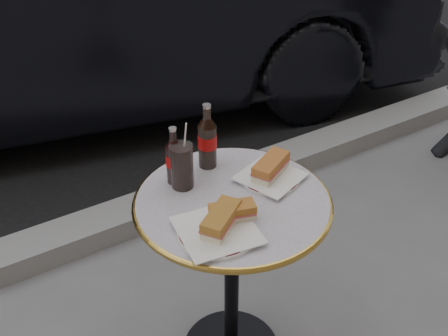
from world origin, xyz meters
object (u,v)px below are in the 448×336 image
bistro_table (232,283)px  cola_glass (182,166)px  plate_right (270,178)px  cola_bottle_right (207,136)px  cola_bottle_left (174,155)px  plate_left (217,232)px

bistro_table → cola_glass: bearing=124.1°
plate_right → cola_bottle_right: cola_bottle_right is taller
bistro_table → cola_bottle_left: bearing=120.6°
cola_bottle_right → cola_glass: (-0.13, -0.06, -0.04)m
plate_left → cola_glass: size_ratio=1.51×
plate_left → cola_bottle_left: 0.31m
plate_right → cola_bottle_left: 0.32m
plate_right → cola_glass: (-0.26, 0.12, 0.07)m
cola_bottle_left → cola_bottle_right: size_ratio=0.87×
cola_bottle_left → cola_bottle_right: bearing=10.9°
plate_right → cola_glass: size_ratio=1.27×
bistro_table → cola_bottle_left: (-0.11, 0.18, 0.47)m
bistro_table → cola_bottle_right: size_ratio=3.19×
cola_glass → cola_bottle_left: bearing=103.6°
bistro_table → plate_right: size_ratio=3.80×
plate_left → cola_bottle_left: cola_bottle_left is taller
plate_right → bistro_table: bearing=-171.3°
cola_bottle_left → cola_glass: cola_bottle_left is taller
plate_left → cola_bottle_right: cola_bottle_right is taller
plate_left → plate_right: plate_left is taller
bistro_table → plate_left: size_ratio=3.21×
bistro_table → cola_bottle_right: bearing=81.3°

